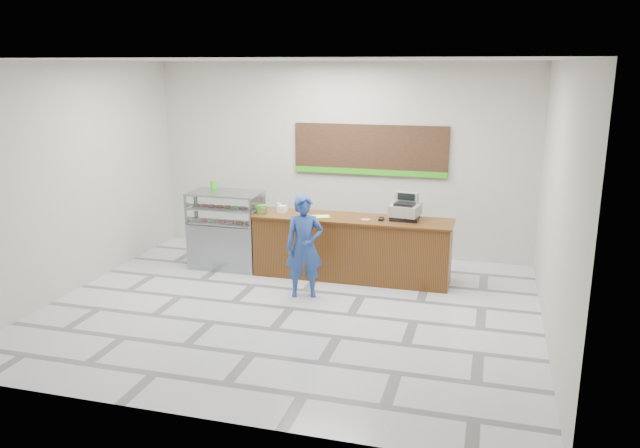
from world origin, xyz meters
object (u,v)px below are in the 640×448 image
(serving_tray, at_px, (320,217))
(display_case, at_px, (226,229))
(cash_register, at_px, (405,209))
(customer, at_px, (304,247))
(sales_counter, at_px, (352,248))

(serving_tray, bearing_deg, display_case, 154.82)
(cash_register, height_order, customer, customer)
(display_case, bearing_deg, cash_register, 2.45)
(display_case, bearing_deg, sales_counter, 0.01)
(cash_register, xyz_separation_m, customer, (-1.35, -1.12, -0.40))
(sales_counter, relative_size, serving_tray, 7.96)
(serving_tray, bearing_deg, cash_register, -9.42)
(serving_tray, bearing_deg, customer, -110.90)
(sales_counter, xyz_separation_m, serving_tray, (-0.50, -0.14, 0.52))
(sales_counter, bearing_deg, display_case, -179.99)
(cash_register, xyz_separation_m, serving_tray, (-1.35, -0.27, -0.15))
(customer, bearing_deg, display_case, 131.36)
(customer, bearing_deg, cash_register, 21.20)
(serving_tray, height_order, customer, customer)
(serving_tray, distance_m, customer, 0.89)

